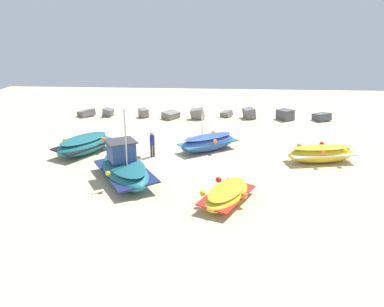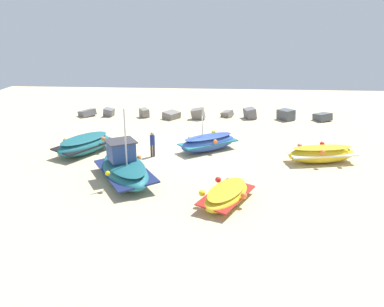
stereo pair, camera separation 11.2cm
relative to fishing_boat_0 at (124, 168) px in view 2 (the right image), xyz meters
name	(u,v)px [view 2 (the right image)]	position (x,y,z in m)	size (l,w,h in m)	color
ground_plane	(189,152)	(3.11, 5.12, -0.71)	(50.61, 50.61, 0.00)	#C6B289
fishing_boat_0	(124,168)	(0.00, 0.00, 0.00)	(4.58, 5.66, 4.25)	#1E6670
fishing_boat_1	(322,154)	(11.49, 3.83, -0.14)	(4.46, 2.31, 1.15)	gold
fishing_boat_2	(85,144)	(-3.73, 4.47, -0.11)	(3.63, 4.64, 1.22)	#1E6670
fishing_boat_3	(226,195)	(5.60, -2.46, -0.28)	(3.01, 4.07, 0.95)	gold
fishing_boat_4	(208,142)	(4.40, 5.61, -0.12)	(4.18, 3.59, 3.05)	#2D4C9E
person_walking	(152,143)	(0.87, 4.12, 0.24)	(0.32, 0.32, 1.66)	#2D2D38
breakwater_rocks	(213,114)	(4.43, 14.77, -0.34)	(22.73, 2.58, 1.24)	slate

